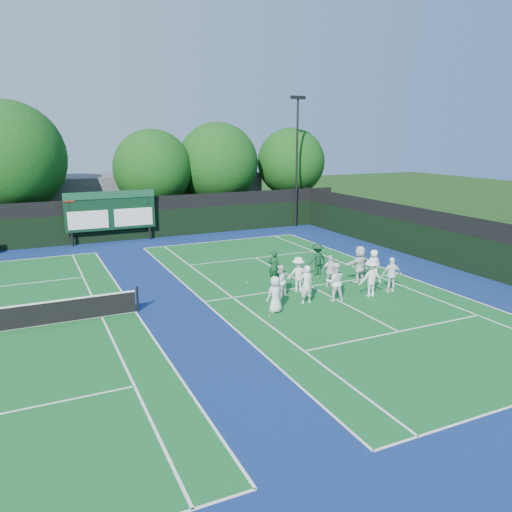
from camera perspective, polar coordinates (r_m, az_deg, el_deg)
name	(u,v)px	position (r m, az deg, el deg)	size (l,w,h in m)	color
ground	(321,292)	(23.75, 7.48, -4.11)	(120.00, 120.00, 0.00)	black
court_apron	(193,303)	(22.16, -7.22, -5.40)	(34.00, 32.00, 0.01)	navy
near_court	(310,286)	(24.55, 6.23, -3.46)	(11.05, 23.85, 0.01)	#125922
back_fence	(125,221)	(36.03, -14.73, 3.87)	(34.00, 0.08, 3.00)	black
divider_fence_right	(450,243)	(29.80, 21.28, 1.40)	(0.08, 32.00, 3.00)	black
scoreboard	(110,211)	(35.34, -16.30, 4.95)	(6.00, 0.21, 3.55)	black
clubhouse	(154,197)	(44.51, -11.63, 6.66)	(18.00, 6.00, 4.00)	#57575C
light_pole_right	(297,147)	(39.96, 4.72, 12.31)	(1.20, 0.30, 10.12)	black
tree_b	(10,161)	(38.61, -26.27, 9.70)	(7.79, 7.79, 9.57)	black
tree_c	(154,171)	(39.79, -11.53, 9.52)	(6.02, 6.02, 7.69)	black
tree_d	(219,165)	(41.37, -4.21, 10.31)	(6.52, 6.52, 8.25)	black
tree_e	(292,164)	(44.24, 4.13, 10.48)	(5.83, 5.83, 7.85)	black
tennis_ball_0	(270,315)	(20.50, 1.57, -6.81)	(0.07, 0.07, 0.07)	#BDDC19
tennis_ball_1	(318,277)	(26.05, 7.09, -2.42)	(0.07, 0.07, 0.07)	#BDDC19
tennis_ball_3	(247,283)	(24.91, -1.09, -3.06)	(0.07, 0.07, 0.07)	#BDDC19
tennis_ball_5	(377,275)	(27.06, 13.67, -2.10)	(0.07, 0.07, 0.07)	#BDDC19
player_front_0	(275,294)	(20.71, 2.21, -4.42)	(0.76, 0.49, 1.56)	silver
player_front_1	(306,284)	(21.88, 5.76, -3.26)	(0.63, 0.41, 1.72)	white
player_front_2	(335,282)	(22.38, 9.03, -2.94)	(0.85, 0.66, 1.75)	white
player_front_3	(371,278)	(23.29, 12.97, -2.45)	(1.13, 0.65, 1.75)	white
player_front_4	(392,275)	(24.22, 15.24, -2.08)	(0.98, 0.41, 1.67)	white
player_back_0	(280,281)	(22.76, 2.75, -2.84)	(0.72, 0.56, 1.48)	white
player_back_1	(298,274)	(23.50, 4.84, -2.11)	(1.08, 0.62, 1.67)	white
player_back_2	(330,271)	(24.39, 8.50, -1.72)	(0.93, 0.39, 1.59)	white
player_back_3	(360,264)	(25.51, 11.75, -0.89)	(1.71, 0.54, 1.84)	white
player_back_4	(374,264)	(26.33, 13.30, -0.90)	(0.73, 0.48, 1.50)	white
coach_left	(274,267)	(24.96, 2.06, -1.22)	(0.58, 0.38, 1.59)	#103A1C
coach_right	(317,259)	(26.36, 7.02, -0.37)	(1.11, 0.64, 1.72)	#0F371D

